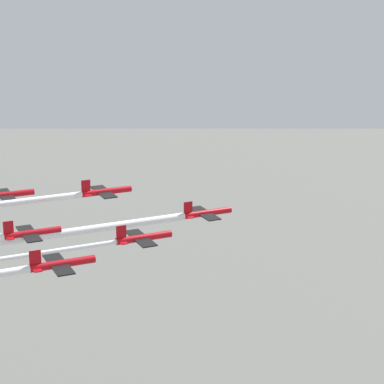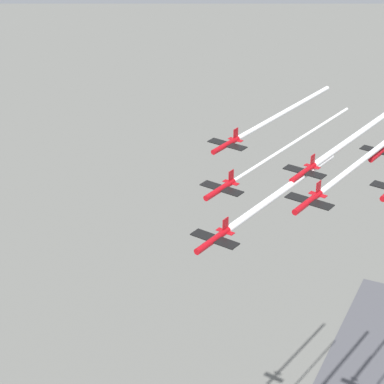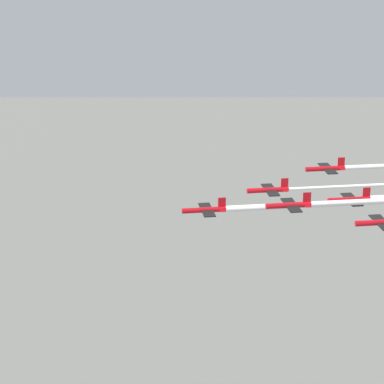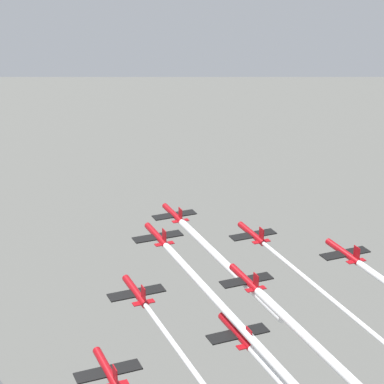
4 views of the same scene
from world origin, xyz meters
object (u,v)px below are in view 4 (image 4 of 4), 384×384
at_px(jet_0, 174,214).
at_px(jet_3, 136,292).
at_px(jet_1, 157,236).
at_px(jet_5, 344,252).
at_px(jet_7, 237,332).
at_px(jet_4, 246,279).
at_px(jet_2, 252,234).
at_px(jet_6, 108,370).

height_order(jet_0, jet_3, jet_3).
bearing_deg(jet_1, jet_5, -29.54).
bearing_deg(jet_7, jet_4, 59.53).
bearing_deg(jet_0, jet_7, -101.09).
xyz_separation_m(jet_0, jet_2, (-17.03, 8.60, 0.65)).
bearing_deg(jet_5, jet_2, 120.47).
bearing_deg(jet_3, jet_5, 0.00).
height_order(jet_6, jet_7, jet_7).
distance_m(jet_0, jet_6, 57.24).
height_order(jet_4, jet_5, jet_5).
bearing_deg(jet_5, jet_3, 180.00).
relative_size(jet_3, jet_4, 1.00).
relative_size(jet_4, jet_5, 1.00).
bearing_deg(jet_2, jet_1, -180.00).
bearing_deg(jet_4, jet_0, 90.00).
height_order(jet_1, jet_3, jet_1).
bearing_deg(jet_2, jet_7, -120.47).
xyz_separation_m(jet_1, jet_4, (-17.03, 8.60, -2.85)).
bearing_deg(jet_2, jet_0, 120.47).
relative_size(jet_2, jet_6, 1.00).
bearing_deg(jet_2, jet_4, -120.47).
distance_m(jet_2, jet_3, 33.40).
height_order(jet_5, jet_7, jet_5).
bearing_deg(jet_4, jet_1, 120.47).
height_order(jet_0, jet_2, jet_2).
relative_size(jet_3, jet_7, 1.00).
relative_size(jet_1, jet_4, 1.00).
distance_m(jet_4, jet_5, 19.39).
height_order(jet_1, jet_4, jet_1).
bearing_deg(jet_3, jet_2, 29.54).
relative_size(jet_0, jet_6, 1.00).
xyz_separation_m(jet_6, jet_7, (-16.27, -10.47, 1.21)).
bearing_deg(jet_6, jet_2, 40.36).
xyz_separation_m(jet_2, jet_5, (-17.03, 8.60, 1.53)).
xyz_separation_m(jet_3, jet_5, (-32.54, -20.93, -0.29)).
bearing_deg(jet_2, jet_5, -59.53).
distance_m(jet_3, jet_4, 19.42).
xyz_separation_m(jet_0, jet_3, (-1.52, 38.12, 2.46)).
bearing_deg(jet_1, jet_2, 0.00).
height_order(jet_2, jet_4, jet_4).
bearing_deg(jet_0, jet_3, -120.47).
height_order(jet_2, jet_5, jet_5).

